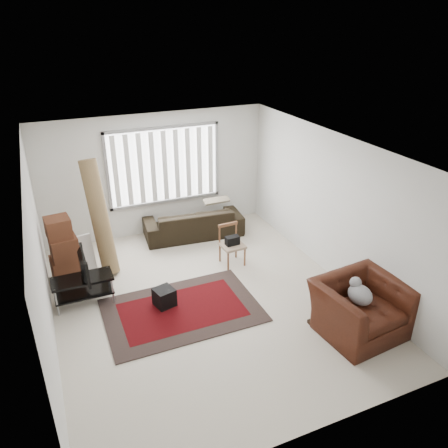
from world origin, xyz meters
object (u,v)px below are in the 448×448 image
object	(u,v)px
tv_stand	(83,285)
side_chair	(232,243)
armchair	(362,304)
moving_boxes	(64,252)
sofa	(193,218)

from	to	relation	value
tv_stand	side_chair	world-z (taller)	side_chair
armchair	side_chair	bearing A→B (deg)	104.71
moving_boxes	armchair	xyz separation A→B (m)	(4.06, -3.38, -0.09)
moving_boxes	side_chair	world-z (taller)	moving_boxes
tv_stand	armchair	xyz separation A→B (m)	(3.86, -2.46, 0.13)
moving_boxes	armchair	distance (m)	5.28
tv_stand	armchair	size ratio (longest dim) A/B	0.71
moving_boxes	tv_stand	bearing A→B (deg)	-77.74
moving_boxes	sofa	world-z (taller)	moving_boxes
sofa	side_chair	world-z (taller)	sofa
sofa	armchair	xyz separation A→B (m)	(1.26, -4.15, 0.08)
tv_stand	armchair	bearing A→B (deg)	-32.53
tv_stand	side_chair	xyz separation A→B (m)	(2.88, 0.22, 0.09)
sofa	side_chair	bearing A→B (deg)	106.45
moving_boxes	sofa	bearing A→B (deg)	15.49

